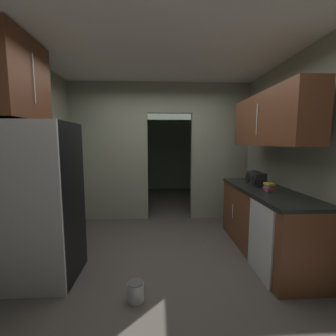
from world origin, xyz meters
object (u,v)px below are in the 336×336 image
object	(u,v)px
refrigerator	(40,203)
dishwasher	(260,241)
paint_can	(136,291)
book_stack	(270,187)
boombox	(256,179)

from	to	relation	value
refrigerator	dishwasher	bearing A→B (deg)	-1.67
dishwasher	paint_can	size ratio (longest dim) A/B	4.48
refrigerator	book_stack	world-z (taller)	refrigerator
refrigerator	boombox	bearing A→B (deg)	14.66
boombox	paint_can	xyz separation A→B (m)	(-1.67, -1.13, -0.91)
refrigerator	boombox	distance (m)	2.84
paint_can	refrigerator	bearing A→B (deg)	158.77
dishwasher	book_stack	xyz separation A→B (m)	(0.28, 0.39, 0.54)
dishwasher	paint_can	world-z (taller)	dishwasher
dishwasher	book_stack	bearing A→B (deg)	53.85
boombox	book_stack	distance (m)	0.40
refrigerator	dishwasher	xyz separation A→B (m)	(2.46, -0.07, -0.45)
boombox	paint_can	world-z (taller)	boombox
dishwasher	paint_can	bearing A→B (deg)	-166.01
refrigerator	boombox	size ratio (longest dim) A/B	4.97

